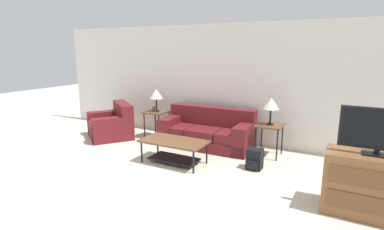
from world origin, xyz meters
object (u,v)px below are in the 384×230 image
side_table_right (270,128)px  table_lamp_right (271,104)px  table_lamp_left (156,94)px  coffee_table (174,146)px  backpack (255,159)px  couch (207,132)px  armchair (112,125)px  television (380,130)px  tv_console (372,185)px  side_table_left (157,114)px

side_table_right → table_lamp_right: (-0.00, 0.00, 0.47)m
table_lamp_left → coffee_table: bearing=-44.9°
backpack → couch: bearing=149.1°
armchair → television: television is taller
table_lamp_left → television: 4.59m
table_lamp_left → backpack: 2.86m
couch → coffee_table: bearing=-94.9°
coffee_table → table_lamp_left: (-1.22, 1.22, 0.71)m
coffee_table → television: bearing=-6.3°
table_lamp_left → tv_console: (4.32, -1.56, -0.64)m
side_table_left → backpack: (2.61, -0.80, -0.38)m
armchair → coffee_table: bearing=-18.5°
coffee_table → side_table_right: size_ratio=1.91×
armchair → table_lamp_left: size_ratio=2.64×
table_lamp_right → backpack: 1.17m
couch → side_table_left: size_ratio=3.15×
armchair → coffee_table: 2.30m
armchair → television: (5.28, -1.08, 0.82)m
side_table_right → table_lamp_right: 0.47m
armchair → side_table_right: (3.61, 0.48, 0.27)m
coffee_table → side_table_left: 1.74m
side_table_left → tv_console: tv_console is taller
couch → table_lamp_right: size_ratio=3.78×
tv_console → television: (-0.00, 0.00, 0.71)m
side_table_left → table_lamp_right: (2.65, 0.00, 0.47)m
coffee_table → tv_console: 3.12m
couch → table_lamp_right: table_lamp_right is taller
armchair → backpack: (3.57, -0.31, -0.11)m
table_lamp_left → side_table_left: bearing=0.0°
tv_console → television: 0.71m
side_table_right → backpack: side_table_right is taller
table_lamp_left → table_lamp_right: bearing=0.0°
table_lamp_left → table_lamp_right: (2.65, 0.00, 0.00)m
couch → side_table_right: 1.35m
coffee_table → backpack: bearing=16.8°
side_table_right → backpack: 0.88m
couch → armchair: size_ratio=1.43×
tv_console → coffee_table: bearing=173.7°
tv_console → armchair: bearing=168.5°
coffee_table → side_table_right: (1.43, 1.22, 0.24)m
table_lamp_right → backpack: table_lamp_right is taller
table_lamp_left → television: size_ratio=0.60×
television → coffee_table: bearing=173.7°
coffee_table → table_lamp_left: size_ratio=2.29×
coffee_table → armchair: bearing=161.5°
couch → side_table_right: couch is taller
table_lamp_right → coffee_table: bearing=-139.6°
side_table_left → tv_console: bearing=-19.9°
couch → backpack: bearing=-30.9°
tv_console → television: bearing=90.0°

